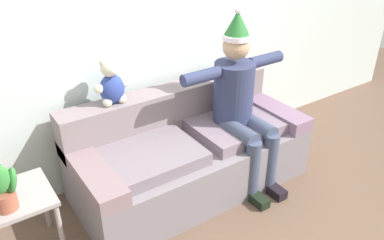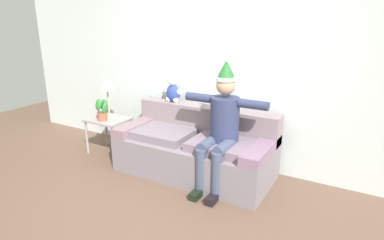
% 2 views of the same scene
% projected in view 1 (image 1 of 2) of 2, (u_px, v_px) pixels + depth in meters
% --- Properties ---
extents(back_wall, '(7.00, 0.10, 2.70)m').
position_uv_depth(back_wall, '(152.00, 21.00, 3.27)').
color(back_wall, silver).
rests_on(back_wall, ground_plane).
extents(couch, '(1.98, 0.90, 0.83)m').
position_uv_depth(couch, '(188.00, 152.00, 3.38)').
color(couch, slate).
rests_on(couch, ground_plane).
extents(person_seated, '(1.02, 0.77, 1.53)m').
position_uv_depth(person_seated, '(241.00, 100.00, 3.25)').
color(person_seated, navy).
rests_on(person_seated, ground_plane).
extents(teddy_bear, '(0.29, 0.17, 0.38)m').
position_uv_depth(teddy_bear, '(112.00, 83.00, 3.00)').
color(teddy_bear, '#2E4296').
rests_on(teddy_bear, couch).
extents(side_table, '(0.57, 0.47, 0.52)m').
position_uv_depth(side_table, '(8.00, 208.00, 2.57)').
color(side_table, '#A19596').
rests_on(side_table, ground_plane).
extents(potted_plant, '(0.22, 0.21, 0.35)m').
position_uv_depth(potted_plant, '(2.00, 187.00, 2.37)').
color(potted_plant, '#A5543E').
rests_on(potted_plant, side_table).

